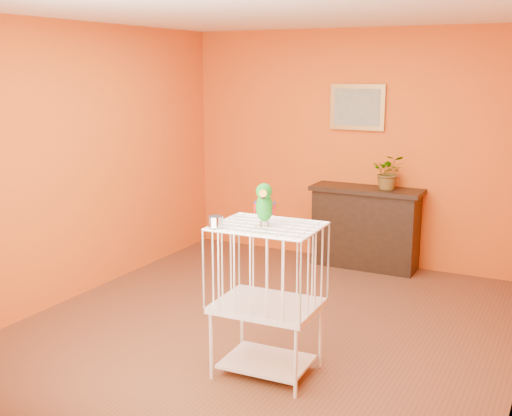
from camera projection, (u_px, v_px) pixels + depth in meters
The scene contains 8 objects.
ground at pixel (268, 327), 5.48m from camera, with size 4.50×4.50×0.00m, color brown.
room_shell at pixel (268, 143), 5.14m from camera, with size 4.50×4.50×4.50m.
console_cabinet at pixel (365, 227), 7.07m from camera, with size 1.21×0.43×0.90m.
potted_plant at pixel (387, 177), 6.79m from camera, with size 0.34×0.38×0.29m, color #26722D.
framed_picture at pixel (357, 107), 7.03m from camera, with size 0.62×0.04×0.50m.
birdcage at pixel (267, 298), 4.54m from camera, with size 0.73×0.58×1.10m.
feed_cup at pixel (215, 222), 4.36m from camera, with size 0.11×0.11×0.07m, color silver.
parrot at pixel (264, 204), 4.36m from camera, with size 0.17×0.28×0.31m.
Camera 1 is at (2.26, -4.61, 2.17)m, focal length 45.00 mm.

